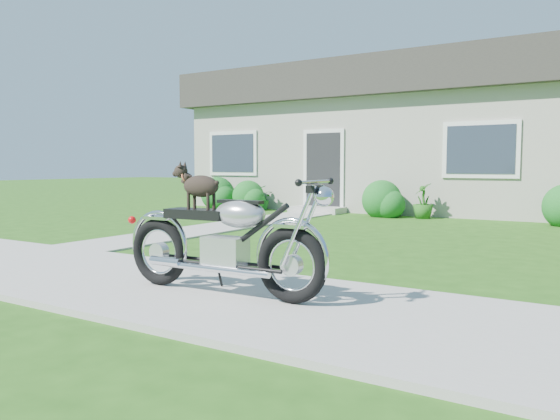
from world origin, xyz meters
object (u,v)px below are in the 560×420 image
at_px(potted_plant_right, 423,201).
at_px(motorcycle_with_dog, 224,238).
at_px(potted_plant_left, 261,198).
at_px(house, 415,135).

height_order(potted_plant_right, motorcycle_with_dog, motorcycle_with_dog).
bearing_deg(potted_plant_left, motorcycle_with_dog, -58.10).
bearing_deg(house, motorcycle_with_dog, -80.01).
relative_size(potted_plant_left, motorcycle_with_dog, 0.30).
height_order(potted_plant_left, motorcycle_with_dog, motorcycle_with_dog).
distance_m(potted_plant_left, motorcycle_with_dog, 10.13).
bearing_deg(motorcycle_with_dog, house, 97.75).
distance_m(house, potted_plant_left, 5.06).
xyz_separation_m(potted_plant_right, motorcycle_with_dog, (0.78, -8.60, 0.15)).
xyz_separation_m(potted_plant_left, potted_plant_right, (4.57, 0.00, 0.08)).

